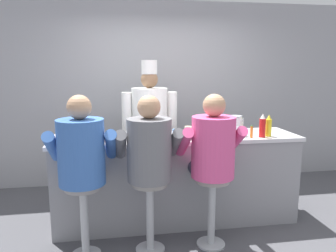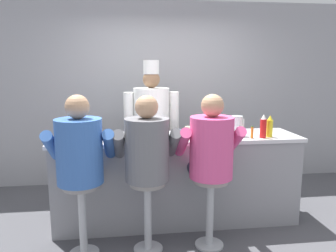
# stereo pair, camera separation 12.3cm
# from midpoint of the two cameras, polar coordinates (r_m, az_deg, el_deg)

# --- Properties ---
(ground_plane) EXTENTS (20.00, 20.00, 0.00)m
(ground_plane) POSITION_cam_midpoint_polar(r_m,az_deg,el_deg) (3.66, 1.47, -18.15)
(ground_plane) COLOR #4C4C51
(wall_back) EXTENTS (10.00, 0.06, 2.70)m
(wall_back) POSITION_cam_midpoint_polar(r_m,az_deg,el_deg) (4.96, -2.20, 5.63)
(wall_back) COLOR #99999E
(wall_back) RESTS_ON ground_plane
(diner_counter) EXTENTS (2.72, 0.66, 0.99)m
(diner_counter) POSITION_cam_midpoint_polar(r_m,az_deg,el_deg) (3.76, 0.56, -9.11)
(diner_counter) COLOR gray
(diner_counter) RESTS_ON ground_plane
(ketchup_bottle_red) EXTENTS (0.07, 0.07, 0.26)m
(ketchup_bottle_red) POSITION_cam_midpoint_polar(r_m,az_deg,el_deg) (3.67, 15.20, -0.03)
(ketchup_bottle_red) COLOR red
(ketchup_bottle_red) RESTS_ON diner_counter
(mustard_bottle_yellow) EXTENTS (0.07, 0.07, 0.24)m
(mustard_bottle_yellow) POSITION_cam_midpoint_polar(r_m,az_deg,el_deg) (3.74, 16.22, -0.04)
(mustard_bottle_yellow) COLOR yellow
(mustard_bottle_yellow) RESTS_ON diner_counter
(hot_sauce_bottle_orange) EXTENTS (0.03, 0.03, 0.13)m
(hot_sauce_bottle_orange) POSITION_cam_midpoint_polar(r_m,az_deg,el_deg) (3.62, 13.40, -1.01)
(hot_sauce_bottle_orange) COLOR orange
(hot_sauce_bottle_orange) RESTS_ON diner_counter
(water_pitcher_clear) EXTENTS (0.15, 0.13, 0.22)m
(water_pitcher_clear) POSITION_cam_midpoint_polar(r_m,az_deg,el_deg) (3.70, 10.83, 0.08)
(water_pitcher_clear) COLOR silver
(water_pitcher_clear) RESTS_ON diner_counter
(breakfast_plate) EXTENTS (0.25, 0.25, 0.05)m
(breakfast_plate) POSITION_cam_midpoint_polar(r_m,az_deg,el_deg) (3.48, -17.40, -2.48)
(breakfast_plate) COLOR white
(breakfast_plate) RESTS_ON diner_counter
(cereal_bowl) EXTENTS (0.15, 0.15, 0.05)m
(cereal_bowl) POSITION_cam_midpoint_polar(r_m,az_deg,el_deg) (3.51, -12.93, -2.00)
(cereal_bowl) COLOR white
(cereal_bowl) RESTS_ON diner_counter
(coffee_mug_blue) EXTENTS (0.14, 0.09, 0.09)m
(coffee_mug_blue) POSITION_cam_midpoint_polar(r_m,az_deg,el_deg) (3.56, 0.60, -1.26)
(coffee_mug_blue) COLOR #4C7AB2
(coffee_mug_blue) RESTS_ON diner_counter
(coffee_mug_tan) EXTENTS (0.14, 0.09, 0.09)m
(coffee_mug_tan) POSITION_cam_midpoint_polar(r_m,az_deg,el_deg) (3.70, 2.73, -0.77)
(coffee_mug_tan) COLOR beige
(coffee_mug_tan) RESTS_ON diner_counter
(cup_stack_steel) EXTENTS (0.09, 0.09, 0.37)m
(cup_stack_steel) POSITION_cam_midpoint_polar(r_m,az_deg,el_deg) (3.65, 6.37, 1.22)
(cup_stack_steel) COLOR #B7BABF
(cup_stack_steel) RESTS_ON diner_counter
(diner_seated_blue) EXTENTS (0.63, 0.62, 1.51)m
(diner_seated_blue) POSITION_cam_midpoint_polar(r_m,az_deg,el_deg) (3.06, -15.89, -5.05)
(diner_seated_blue) COLOR #B2B5BA
(diner_seated_blue) RESTS_ON ground_plane
(diner_seated_grey) EXTENTS (0.62, 0.61, 1.49)m
(diner_seated_grey) POSITION_cam_midpoint_polar(r_m,az_deg,el_deg) (3.05, -4.49, -4.85)
(diner_seated_grey) COLOR #B2B5BA
(diner_seated_grey) RESTS_ON ground_plane
(diner_seated_pink) EXTENTS (0.62, 0.61, 1.50)m
(diner_seated_pink) POSITION_cam_midpoint_polar(r_m,az_deg,el_deg) (3.15, 6.56, -4.35)
(diner_seated_pink) COLOR #B2B5BA
(diner_seated_pink) RESTS_ON ground_plane
(cook_in_whites_near) EXTENTS (0.71, 0.46, 1.83)m
(cook_in_whites_near) POSITION_cam_midpoint_polar(r_m,az_deg,el_deg) (4.26, -4.00, 0.22)
(cook_in_whites_near) COLOR #232328
(cook_in_whites_near) RESTS_ON ground_plane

